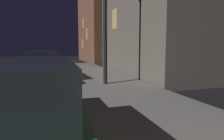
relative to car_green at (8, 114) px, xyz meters
name	(u,v)px	position (x,y,z in m)	size (l,w,h in m)	color
car_green	(8,114)	(0.00, 0.00, 0.00)	(2.10, 4.48, 1.43)	#19592D
car_black	(39,67)	(0.00, 6.70, 0.00)	(2.15, 4.54, 1.43)	black
car_red	(44,59)	(0.00, 13.37, -0.01)	(2.10, 4.58, 1.43)	maroon
building_far	(113,20)	(8.05, 20.19, 4.29)	(7.22, 10.48, 10.02)	brown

